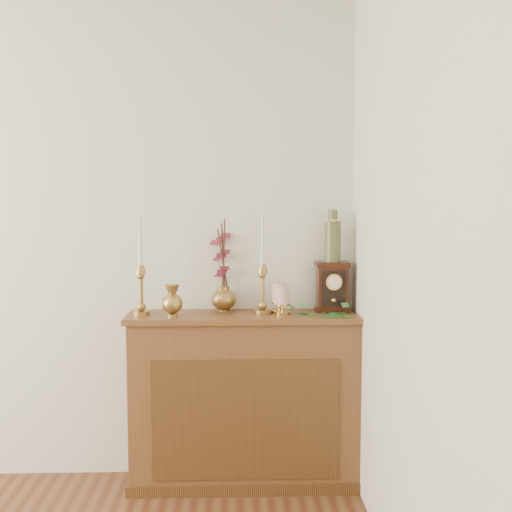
{
  "coord_description": "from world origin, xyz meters",
  "views": [
    {
      "loc": [
        1.36,
        -1.04,
        1.51
      ],
      "look_at": [
        1.46,
        2.05,
        1.24
      ],
      "focal_mm": 42.0,
      "sensor_mm": 36.0,
      "label": 1
    }
  ],
  "objects_px": {
    "candlestick_left": "(141,282)",
    "mantel_clock": "(332,287)",
    "ceramic_vase": "(333,238)",
    "candlestick_center": "(262,281)",
    "ginger_jar": "(222,269)",
    "bud_vase": "(172,301)"
  },
  "relations": [
    {
      "from": "candlestick_center",
      "to": "ginger_jar",
      "type": "height_order",
      "value": "candlestick_center"
    },
    {
      "from": "ceramic_vase",
      "to": "candlestick_center",
      "type": "bearing_deg",
      "value": -171.27
    },
    {
      "from": "candlestick_left",
      "to": "ceramic_vase",
      "type": "bearing_deg",
      "value": 4.77
    },
    {
      "from": "bud_vase",
      "to": "candlestick_center",
      "type": "bearing_deg",
      "value": 11.76
    },
    {
      "from": "mantel_clock",
      "to": "ceramic_vase",
      "type": "xyz_separation_m",
      "value": [
        -0.0,
        0.0,
        0.26
      ]
    },
    {
      "from": "ginger_jar",
      "to": "candlestick_left",
      "type": "bearing_deg",
      "value": -161.12
    },
    {
      "from": "candlestick_left",
      "to": "mantel_clock",
      "type": "height_order",
      "value": "candlestick_left"
    },
    {
      "from": "bud_vase",
      "to": "mantel_clock",
      "type": "relative_size",
      "value": 0.63
    },
    {
      "from": "candlestick_center",
      "to": "ginger_jar",
      "type": "bearing_deg",
      "value": 151.53
    },
    {
      "from": "candlestick_center",
      "to": "ceramic_vase",
      "type": "distance_m",
      "value": 0.44
    },
    {
      "from": "ginger_jar",
      "to": "candlestick_center",
      "type": "bearing_deg",
      "value": -28.47
    },
    {
      "from": "bud_vase",
      "to": "ceramic_vase",
      "type": "height_order",
      "value": "ceramic_vase"
    },
    {
      "from": "candlestick_center",
      "to": "mantel_clock",
      "type": "relative_size",
      "value": 1.98
    },
    {
      "from": "ceramic_vase",
      "to": "mantel_clock",
      "type": "bearing_deg",
      "value": -89.79
    },
    {
      "from": "bud_vase",
      "to": "mantel_clock",
      "type": "distance_m",
      "value": 0.86
    },
    {
      "from": "ceramic_vase",
      "to": "candlestick_left",
      "type": "bearing_deg",
      "value": -175.23
    },
    {
      "from": "mantel_clock",
      "to": "candlestick_center",
      "type": "bearing_deg",
      "value": -171.85
    },
    {
      "from": "mantel_clock",
      "to": "ginger_jar",
      "type": "bearing_deg",
      "value": 173.92
    },
    {
      "from": "mantel_clock",
      "to": "ceramic_vase",
      "type": "height_order",
      "value": "ceramic_vase"
    },
    {
      "from": "candlestick_center",
      "to": "ginger_jar",
      "type": "distance_m",
      "value": 0.25
    },
    {
      "from": "candlestick_left",
      "to": "candlestick_center",
      "type": "bearing_deg",
      "value": 2.38
    },
    {
      "from": "ginger_jar",
      "to": "ceramic_vase",
      "type": "height_order",
      "value": "ceramic_vase"
    }
  ]
}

